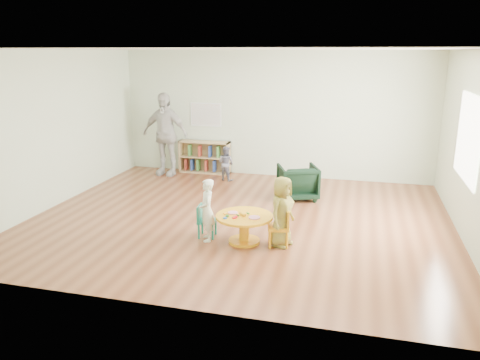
{
  "coord_description": "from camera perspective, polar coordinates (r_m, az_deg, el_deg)",
  "views": [
    {
      "loc": [
        1.89,
        -7.32,
        2.76
      ],
      "look_at": [
        0.07,
        -0.3,
        0.77
      ],
      "focal_mm": 35.0,
      "sensor_mm": 36.0,
      "label": 1
    }
  ],
  "objects": [
    {
      "name": "room",
      "position": [
        7.61,
        0.14,
        8.82
      ],
      "size": [
        7.1,
        7.0,
        2.8
      ],
      "color": "brown",
      "rests_on": "ground"
    },
    {
      "name": "activity_table",
      "position": [
        6.97,
        0.51,
        -5.33
      ],
      "size": [
        0.85,
        0.85,
        0.47
      ],
      "rotation": [
        0.0,
        0.0,
        0.19
      ],
      "color": "orange",
      "rests_on": "ground"
    },
    {
      "name": "kid_chair_left",
      "position": [
        7.22,
        -4.32,
        -4.86
      ],
      "size": [
        0.29,
        0.29,
        0.5
      ],
      "rotation": [
        0.0,
        0.0,
        -1.49
      ],
      "color": "#167962",
      "rests_on": "ground"
    },
    {
      "name": "kid_chair_right",
      "position": [
        6.88,
        5.05,
        -5.62
      ],
      "size": [
        0.36,
        0.36,
        0.57
      ],
      "rotation": [
        0.0,
        0.0,
        1.79
      ],
      "color": "orange",
      "rests_on": "ground"
    },
    {
      "name": "bookshelf",
      "position": [
        11.03,
        -4.36,
        2.8
      ],
      "size": [
        1.2,
        0.3,
        0.75
      ],
      "color": "tan",
      "rests_on": "ground"
    },
    {
      "name": "alphabet_poster",
      "position": [
        10.97,
        -4.18,
        7.96
      ],
      "size": [
        0.74,
        0.01,
        0.54
      ],
      "color": "white",
      "rests_on": "ground"
    },
    {
      "name": "armchair",
      "position": [
        9.09,
        7.05,
        -0.25
      ],
      "size": [
        0.92,
        0.93,
        0.66
      ],
      "primitive_type": "imported",
      "rotation": [
        0.0,
        0.0,
        3.5
      ],
      "color": "black",
      "rests_on": "ground"
    },
    {
      "name": "child_left",
      "position": [
        7.01,
        -4.05,
        -3.69
      ],
      "size": [
        0.34,
        0.41,
        0.95
      ],
      "primitive_type": "imported",
      "rotation": [
        0.0,
        0.0,
        -1.17
      ],
      "color": "white",
      "rests_on": "ground"
    },
    {
      "name": "child_right",
      "position": [
        6.82,
        5.11,
        -3.85
      ],
      "size": [
        0.48,
        0.59,
        1.05
      ],
      "primitive_type": "imported",
      "rotation": [
        0.0,
        0.0,
        1.24
      ],
      "color": "yellow",
      "rests_on": "ground"
    },
    {
      "name": "toddler",
      "position": [
        10.32,
        -1.72,
        2.05
      ],
      "size": [
        0.45,
        0.4,
        0.76
      ],
      "primitive_type": "imported",
      "rotation": [
        0.0,
        0.0,
        2.78
      ],
      "color": "#17183A",
      "rests_on": "ground"
    },
    {
      "name": "adult_caretaker",
      "position": [
        10.83,
        -9.14,
        5.53
      ],
      "size": [
        1.14,
        0.55,
        1.89
      ],
      "primitive_type": "imported",
      "rotation": [
        0.0,
        0.0,
        -0.08
      ],
      "color": "silver",
      "rests_on": "ground"
    }
  ]
}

